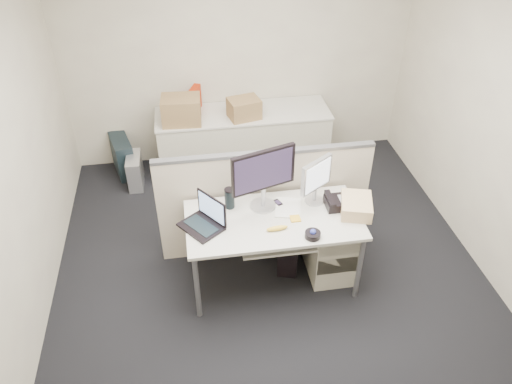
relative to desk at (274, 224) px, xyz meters
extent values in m
cube|color=black|center=(0.00, 0.00, -0.67)|extent=(4.00, 4.50, 0.01)
cube|color=beige|center=(0.00, 2.25, 0.69)|extent=(4.00, 0.02, 2.70)
cube|color=beige|center=(-2.00, 0.00, 0.69)|extent=(0.02, 4.50, 2.70)
cube|color=beige|center=(2.00, 0.00, 0.69)|extent=(0.02, 4.50, 2.70)
cube|color=#B6B4A9|center=(0.00, 0.00, 0.05)|extent=(1.50, 0.75, 0.03)
cylinder|color=slate|center=(-0.70, -0.33, -0.31)|extent=(0.04, 0.04, 0.70)
cylinder|color=slate|center=(-0.70, 0.33, -0.31)|extent=(0.04, 0.04, 0.70)
cylinder|color=slate|center=(0.70, -0.33, -0.31)|extent=(0.04, 0.04, 0.70)
cylinder|color=slate|center=(0.70, 0.33, -0.31)|extent=(0.04, 0.04, 0.70)
cube|color=#B6B4A9|center=(0.00, -0.18, -0.04)|extent=(0.62, 0.32, 0.02)
cube|color=beige|center=(0.55, 0.05, -0.34)|extent=(0.40, 0.55, 0.65)
cube|color=#C1B29A|center=(0.00, 0.45, -0.11)|extent=(2.00, 0.06, 1.10)
cube|color=beige|center=(0.00, 1.93, -0.30)|extent=(2.00, 0.60, 0.72)
cube|color=black|center=(-0.06, 0.18, 0.35)|extent=(0.62, 0.39, 0.58)
cube|color=#B7B7BC|center=(0.40, 0.18, 0.28)|extent=(0.39, 0.34, 0.43)
cube|color=black|center=(-0.62, -0.02, 0.19)|extent=(0.41, 0.43, 0.26)
cylinder|color=black|center=(0.27, -0.28, 0.09)|extent=(0.14, 0.14, 0.05)
cube|color=black|center=(0.60, 0.08, 0.10)|extent=(0.24, 0.20, 0.08)
cube|color=silver|center=(0.15, 0.12, 0.07)|extent=(0.28, 0.33, 0.01)
cube|color=gold|center=(0.18, -0.04, 0.07)|extent=(0.09, 0.09, 0.01)
cylinder|color=black|center=(-0.35, 0.22, 0.16)|extent=(0.11, 0.11, 0.18)
ellipsoid|color=yellow|center=(0.00, -0.15, 0.09)|extent=(0.19, 0.06, 0.04)
cube|color=black|center=(0.08, 0.20, 0.07)|extent=(0.08, 0.11, 0.01)
cube|color=tan|center=(0.72, -0.01, 0.13)|extent=(0.34, 0.39, 0.12)
cube|color=black|center=(0.05, -0.14, -0.02)|extent=(0.45, 0.17, 0.03)
cube|color=black|center=(0.20, 0.20, -0.46)|extent=(0.30, 0.48, 0.42)
cube|color=black|center=(-1.45, 2.03, -0.44)|extent=(0.31, 0.52, 0.45)
cube|color=#B7B7BC|center=(-1.30, 1.75, -0.48)|extent=(0.16, 0.40, 0.37)
cube|color=olive|center=(-0.70, 1.81, 0.21)|extent=(0.45, 0.35, 0.32)
cube|color=olive|center=(0.00, 1.81, 0.18)|extent=(0.39, 0.34, 0.25)
cube|color=#A51F04|center=(-0.55, 2.03, 0.21)|extent=(0.19, 0.33, 0.30)
camera|label=1|loc=(-0.66, -3.20, 2.79)|focal=35.00mm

